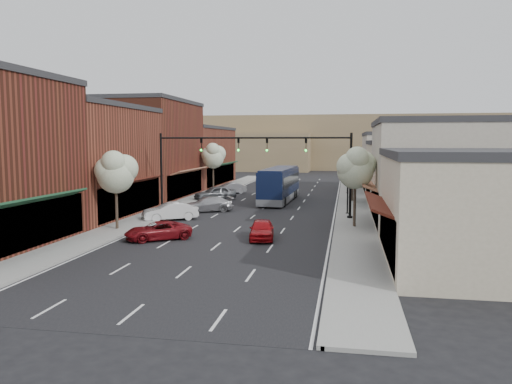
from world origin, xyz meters
The scene contains 29 objects.
ground centered at (0.00, 0.00, 0.00)m, with size 160.00×160.00×0.00m, color black.
sidewalk_left centered at (-8.40, 18.50, 0.07)m, with size 2.80×73.00×0.15m, color gray.
sidewalk_right centered at (8.40, 18.50, 0.07)m, with size 2.80×73.00×0.15m, color gray.
curb_left centered at (-7.00, 18.50, 0.07)m, with size 0.25×73.00×0.17m, color gray.
curb_right centered at (7.00, 18.50, 0.07)m, with size 0.25×73.00×0.17m, color gray.
bldg_left_midnear centered at (-14.23, 6.00, 4.66)m, with size 10.14×14.10×9.40m.
bldg_left_midfar centered at (-14.24, 20.00, 5.40)m, with size 10.14×14.10×10.90m.
bldg_left_far centered at (-14.22, 36.00, 4.16)m, with size 10.14×18.10×8.40m.
bldg_right_near centered at (13.69, -6.00, 2.92)m, with size 9.14×12.10×5.90m.
bldg_right_midnear centered at (13.72, 6.00, 3.91)m, with size 9.14×12.10×7.90m.
bldg_right_midfar centered at (13.70, 18.00, 3.17)m, with size 9.14×12.10×6.40m.
bldg_right_far centered at (13.71, 32.00, 3.66)m, with size 9.14×16.10×7.40m.
hill_far centered at (0.00, 90.00, 6.00)m, with size 120.00×30.00×12.00m, color #7A6647.
hill_near centered at (-25.00, 78.00, 4.00)m, with size 50.00×20.00×8.00m, color #7A6647.
signal_mast_right centered at (5.62, 8.00, 4.62)m, with size 8.22×0.46×7.00m.
signal_mast_left centered at (-5.62, 8.00, 4.62)m, with size 8.22×0.46×7.00m.
tree_right_near centered at (8.35, 3.94, 4.45)m, with size 2.85×2.65×5.95m.
tree_right_far centered at (8.35, 19.94, 3.99)m, with size 2.85×2.65×5.43m.
tree_left_near centered at (-8.25, -0.06, 4.22)m, with size 2.85×2.65×5.69m.
tree_left_far centered at (-8.25, 25.94, 4.60)m, with size 2.85×2.65×6.13m.
lamp_post_near centered at (7.80, 10.50, 3.01)m, with size 0.44×0.44×4.44m.
lamp_post_far centered at (7.80, 28.00, 3.01)m, with size 0.44×0.44×4.44m.
coach_bus centered at (0.80, 18.84, 1.85)m, with size 2.96×11.69×3.55m.
red_hatchback centered at (2.34, -1.28, 0.65)m, with size 1.53×3.79×1.29m, color #9C0B10.
parked_car_a centered at (-4.20, -2.64, 0.59)m, with size 1.95×4.24×1.18m, color maroon.
parked_car_b centered at (-6.20, 5.10, 0.72)m, with size 1.52×4.36×1.44m, color silver.
parked_car_c centered at (-4.63, 10.32, 0.67)m, with size 1.89×4.64×1.35m, color #99999E.
parked_car_d centered at (-6.20, 18.95, 0.77)m, with size 1.82×4.52×1.54m, color #53565A.
parked_car_e centered at (-6.20, 25.57, 0.66)m, with size 1.41×4.03×1.33m, color #A9A9AE.
Camera 1 is at (7.68, -32.63, 6.32)m, focal length 35.00 mm.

